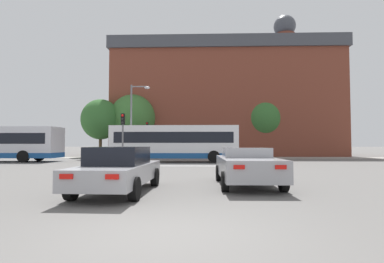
{
  "coord_description": "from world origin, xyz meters",
  "views": [
    {
      "loc": [
        0.57,
        -4.98,
        1.49
      ],
      "look_at": [
        -0.29,
        21.41,
        2.64
      ],
      "focal_mm": 28.0,
      "sensor_mm": 36.0,
      "label": 1
    }
  ],
  "objects_px": {
    "street_lamp_junction": "(134,115)",
    "pedestrian_waiting": "(198,148)",
    "traffic_light_near_left": "(123,130)",
    "pedestrian_walking_east": "(204,149)",
    "car_roadster_right": "(247,166)",
    "car_saloon_left": "(119,169)",
    "bus_crossing_lead": "(175,143)",
    "traffic_light_far_left": "(147,134)"
  },
  "relations": [
    {
      "from": "street_lamp_junction",
      "to": "pedestrian_waiting",
      "type": "bearing_deg",
      "value": 54.61
    },
    {
      "from": "street_lamp_junction",
      "to": "car_saloon_left",
      "type": "bearing_deg",
      "value": -78.68
    },
    {
      "from": "pedestrian_waiting",
      "to": "pedestrian_walking_east",
      "type": "relative_size",
      "value": 1.04
    },
    {
      "from": "bus_crossing_lead",
      "to": "traffic_light_far_left",
      "type": "distance_m",
      "value": 8.55
    },
    {
      "from": "traffic_light_far_left",
      "to": "bus_crossing_lead",
      "type": "bearing_deg",
      "value": -63.57
    },
    {
      "from": "car_roadster_right",
      "to": "traffic_light_far_left",
      "type": "distance_m",
      "value": 23.61
    },
    {
      "from": "car_roadster_right",
      "to": "traffic_light_near_left",
      "type": "height_order",
      "value": "traffic_light_near_left"
    },
    {
      "from": "car_roadster_right",
      "to": "traffic_light_far_left",
      "type": "xyz_separation_m",
      "value": [
        -7.74,
        22.22,
        1.99
      ]
    },
    {
      "from": "street_lamp_junction",
      "to": "pedestrian_walking_east",
      "type": "bearing_deg",
      "value": 52.88
    },
    {
      "from": "traffic_light_far_left",
      "to": "traffic_light_near_left",
      "type": "distance_m",
      "value": 11.72
    },
    {
      "from": "car_roadster_right",
      "to": "street_lamp_junction",
      "type": "distance_m",
      "value": 17.48
    },
    {
      "from": "car_saloon_left",
      "to": "pedestrian_walking_east",
      "type": "distance_m",
      "value": 25.47
    },
    {
      "from": "pedestrian_walking_east",
      "to": "street_lamp_junction",
      "type": "bearing_deg",
      "value": 88.13
    },
    {
      "from": "car_roadster_right",
      "to": "bus_crossing_lead",
      "type": "relative_size",
      "value": 0.44
    },
    {
      "from": "traffic_light_near_left",
      "to": "pedestrian_walking_east",
      "type": "bearing_deg",
      "value": 65.41
    },
    {
      "from": "bus_crossing_lead",
      "to": "pedestrian_waiting",
      "type": "height_order",
      "value": "bus_crossing_lead"
    },
    {
      "from": "pedestrian_walking_east",
      "to": "bus_crossing_lead",
      "type": "bearing_deg",
      "value": 109.09
    },
    {
      "from": "car_saloon_left",
      "to": "pedestrian_waiting",
      "type": "relative_size",
      "value": 2.65
    },
    {
      "from": "bus_crossing_lead",
      "to": "pedestrian_waiting",
      "type": "distance_m",
      "value": 8.73
    },
    {
      "from": "street_lamp_junction",
      "to": "pedestrian_waiting",
      "type": "height_order",
      "value": "street_lamp_junction"
    },
    {
      "from": "car_roadster_right",
      "to": "traffic_light_near_left",
      "type": "bearing_deg",
      "value": 124.35
    },
    {
      "from": "car_saloon_left",
      "to": "traffic_light_near_left",
      "type": "height_order",
      "value": "traffic_light_near_left"
    },
    {
      "from": "bus_crossing_lead",
      "to": "pedestrian_walking_east",
      "type": "distance_m",
      "value": 9.42
    },
    {
      "from": "car_roadster_right",
      "to": "pedestrian_walking_east",
      "type": "height_order",
      "value": "pedestrian_walking_east"
    },
    {
      "from": "bus_crossing_lead",
      "to": "traffic_light_near_left",
      "type": "bearing_deg",
      "value": 140.45
    },
    {
      "from": "traffic_light_near_left",
      "to": "pedestrian_walking_east",
      "type": "xyz_separation_m",
      "value": [
        6.02,
        13.14,
        -1.52
      ]
    },
    {
      "from": "pedestrian_waiting",
      "to": "street_lamp_junction",
      "type": "bearing_deg",
      "value": 73.44
    },
    {
      "from": "car_saloon_left",
      "to": "car_roadster_right",
      "type": "xyz_separation_m",
      "value": [
        4.21,
        1.66,
        -0.01
      ]
    },
    {
      "from": "car_roadster_right",
      "to": "street_lamp_junction",
      "type": "bearing_deg",
      "value": 115.72
    },
    {
      "from": "car_roadster_right",
      "to": "traffic_light_near_left",
      "type": "xyz_separation_m",
      "value": [
        -7.36,
        10.5,
        1.83
      ]
    },
    {
      "from": "traffic_light_far_left",
      "to": "pedestrian_walking_east",
      "type": "bearing_deg",
      "value": 12.59
    },
    {
      "from": "traffic_light_near_left",
      "to": "pedestrian_waiting",
      "type": "height_order",
      "value": "traffic_light_near_left"
    },
    {
      "from": "car_saloon_left",
      "to": "car_roadster_right",
      "type": "relative_size",
      "value": 1.02
    },
    {
      "from": "car_roadster_right",
      "to": "pedestrian_walking_east",
      "type": "bearing_deg",
      "value": 92.58
    },
    {
      "from": "traffic_light_near_left",
      "to": "pedestrian_waiting",
      "type": "relative_size",
      "value": 2.08
    },
    {
      "from": "car_saloon_left",
      "to": "traffic_light_near_left",
      "type": "distance_m",
      "value": 12.69
    },
    {
      "from": "car_saloon_left",
      "to": "pedestrian_walking_east",
      "type": "height_order",
      "value": "pedestrian_walking_east"
    },
    {
      "from": "traffic_light_far_left",
      "to": "car_roadster_right",
      "type": "bearing_deg",
      "value": -70.8
    },
    {
      "from": "car_roadster_right",
      "to": "traffic_light_near_left",
      "type": "relative_size",
      "value": 1.25
    },
    {
      "from": "car_saloon_left",
      "to": "street_lamp_junction",
      "type": "distance_m",
      "value": 17.69
    },
    {
      "from": "car_roadster_right",
      "to": "pedestrian_waiting",
      "type": "xyz_separation_m",
      "value": [
        -2.1,
        23.13,
        0.36
      ]
    },
    {
      "from": "street_lamp_junction",
      "to": "bus_crossing_lead",
      "type": "bearing_deg",
      "value": -11.35
    }
  ]
}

